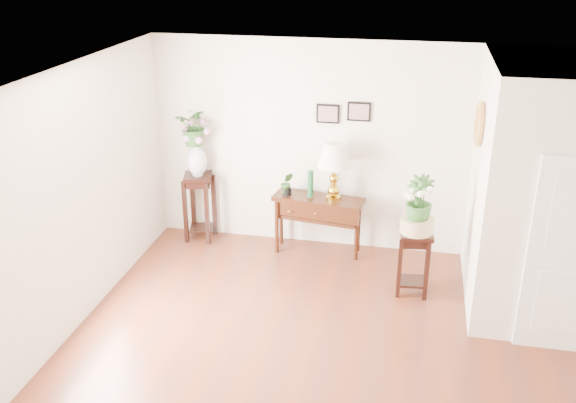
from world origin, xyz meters
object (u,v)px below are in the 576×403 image
(console_table, at_px, (318,225))
(plant_stand_a, at_px, (200,207))
(table_lamp, at_px, (334,173))
(plant_stand_b, at_px, (414,262))

(console_table, relative_size, plant_stand_a, 1.24)
(table_lamp, bearing_deg, plant_stand_a, 178.09)
(plant_stand_a, bearing_deg, plant_stand_b, -16.62)
(console_table, height_order, plant_stand_a, plant_stand_a)
(console_table, relative_size, table_lamp, 1.55)
(console_table, distance_m, plant_stand_b, 1.53)
(console_table, height_order, plant_stand_b, plant_stand_b)
(console_table, bearing_deg, plant_stand_b, -24.29)
(console_table, bearing_deg, table_lamp, 8.30)
(console_table, relative_size, plant_stand_b, 1.49)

